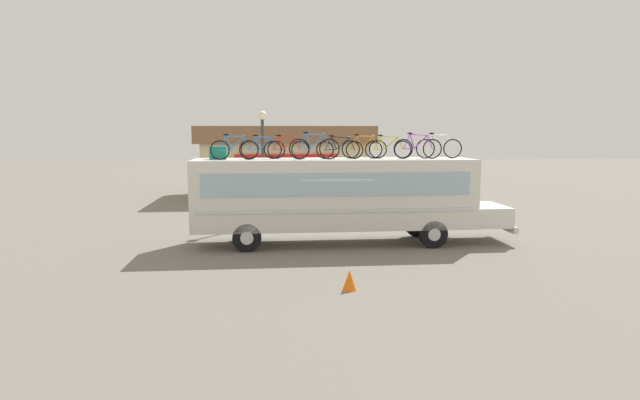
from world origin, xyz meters
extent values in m
plane|color=slate|center=(0.00, 0.00, 0.00)|extent=(120.00, 120.00, 0.00)
cube|color=silver|center=(0.00, 0.00, 1.90)|extent=(10.17, 2.39, 2.50)
cube|color=silver|center=(5.77, 0.00, 1.01)|extent=(1.37, 2.20, 0.73)
cube|color=#99B7C6|center=(0.00, -1.21, 2.32)|extent=(9.36, 0.04, 0.80)
cube|color=#99B7C6|center=(0.00, 1.21, 2.32)|extent=(9.36, 0.04, 0.80)
cube|color=silver|center=(0.00, -1.21, 1.40)|extent=(9.77, 0.03, 0.12)
cube|color=silver|center=(0.00, 1.21, 1.40)|extent=(9.77, 0.03, 0.12)
cube|color=silver|center=(6.52, 0.00, 0.57)|extent=(0.16, 2.27, 0.24)
cylinder|color=black|center=(3.46, -1.05, 0.50)|extent=(1.00, 0.28, 1.00)
cylinder|color=silver|center=(3.46, -1.05, 0.50)|extent=(0.45, 0.30, 0.45)
cylinder|color=black|center=(3.46, 1.05, 0.50)|extent=(1.00, 0.28, 1.00)
cylinder|color=silver|center=(3.46, 1.05, 0.50)|extent=(0.45, 0.30, 0.45)
cylinder|color=black|center=(-3.15, -1.05, 0.50)|extent=(1.00, 0.28, 1.00)
cylinder|color=silver|center=(-3.15, -1.05, 0.50)|extent=(0.45, 0.30, 0.45)
cylinder|color=black|center=(-3.15, 1.05, 0.50)|extent=(1.00, 0.28, 1.00)
cylinder|color=silver|center=(-3.15, 1.05, 0.50)|extent=(0.45, 0.30, 0.45)
cube|color=#1E7F66|center=(-4.17, 0.11, 3.38)|extent=(0.59, 0.35, 0.46)
torus|color=black|center=(-4.06, -0.37, 3.49)|extent=(0.69, 0.04, 0.69)
torus|color=black|center=(-3.06, -0.37, 3.49)|extent=(0.69, 0.04, 0.69)
cylinder|color=#197FDB|center=(-3.76, -0.37, 3.75)|extent=(0.19, 0.04, 0.49)
cylinder|color=#197FDB|center=(-3.46, -0.37, 3.74)|extent=(0.47, 0.04, 0.47)
cylinder|color=#197FDB|center=(-3.54, -0.37, 3.97)|extent=(0.60, 0.04, 0.07)
cylinder|color=#197FDB|center=(-3.87, -0.37, 3.50)|extent=(0.38, 0.03, 0.05)
cylinder|color=#197FDB|center=(-3.95, -0.37, 3.74)|extent=(0.25, 0.03, 0.51)
cylinder|color=#197FDB|center=(-3.15, -0.37, 3.73)|extent=(0.21, 0.03, 0.48)
cylinder|color=silver|center=(-3.24, -0.37, 4.01)|extent=(0.03, 0.44, 0.03)
ellipsoid|color=black|center=(-3.84, -0.37, 4.03)|extent=(0.20, 0.08, 0.06)
torus|color=black|center=(-3.05, 0.27, 3.48)|extent=(0.66, 0.04, 0.66)
torus|color=black|center=(-2.09, 0.27, 3.48)|extent=(0.66, 0.04, 0.66)
cylinder|color=#197FDB|center=(-2.76, 0.27, 3.73)|extent=(0.19, 0.04, 0.47)
cylinder|color=#197FDB|center=(-2.47, 0.27, 3.71)|extent=(0.45, 0.04, 0.45)
cylinder|color=#197FDB|center=(-2.55, 0.27, 3.94)|extent=(0.58, 0.04, 0.07)
cylinder|color=#197FDB|center=(-2.87, 0.27, 3.49)|extent=(0.37, 0.03, 0.05)
cylinder|color=#197FDB|center=(-2.94, 0.27, 3.72)|extent=(0.24, 0.03, 0.49)
cylinder|color=#197FDB|center=(-2.18, 0.27, 3.70)|extent=(0.20, 0.03, 0.46)
cylinder|color=silver|center=(-2.26, 0.27, 3.98)|extent=(0.03, 0.44, 0.03)
ellipsoid|color=black|center=(-2.84, 0.27, 4.00)|extent=(0.20, 0.08, 0.06)
torus|color=black|center=(-2.21, 0.17, 3.48)|extent=(0.66, 0.04, 0.66)
torus|color=black|center=(-1.22, 0.17, 3.48)|extent=(0.66, 0.04, 0.66)
cylinder|color=red|center=(-1.91, 0.17, 3.73)|extent=(0.19, 0.04, 0.47)
cylinder|color=red|center=(-1.62, 0.17, 3.71)|extent=(0.46, 0.04, 0.45)
cylinder|color=red|center=(-1.70, 0.17, 3.94)|extent=(0.60, 0.04, 0.07)
cylinder|color=red|center=(-2.02, 0.17, 3.49)|extent=(0.38, 0.03, 0.05)
cylinder|color=red|center=(-2.10, 0.17, 3.72)|extent=(0.24, 0.03, 0.49)
cylinder|color=red|center=(-1.31, 0.17, 3.70)|extent=(0.21, 0.03, 0.46)
cylinder|color=silver|center=(-1.40, 0.17, 3.98)|extent=(0.03, 0.44, 0.03)
ellipsoid|color=black|center=(-1.99, 0.17, 4.00)|extent=(0.20, 0.08, 0.06)
torus|color=black|center=(-1.28, -0.36, 3.52)|extent=(0.74, 0.04, 0.74)
torus|color=black|center=(-0.21, -0.36, 3.52)|extent=(0.74, 0.04, 0.74)
cylinder|color=#197FDB|center=(-0.96, -0.36, 3.80)|extent=(0.21, 0.04, 0.53)
cylinder|color=#197FDB|center=(-0.64, -0.36, 3.79)|extent=(0.50, 0.04, 0.51)
cylinder|color=#197FDB|center=(-0.72, -0.36, 4.05)|extent=(0.65, 0.04, 0.07)
cylinder|color=#197FDB|center=(-1.08, -0.36, 3.53)|extent=(0.41, 0.03, 0.05)
cylinder|color=#197FDB|center=(-1.17, -0.36, 3.79)|extent=(0.26, 0.03, 0.55)
cylinder|color=#197FDB|center=(-0.30, -0.36, 3.78)|extent=(0.22, 0.03, 0.52)
cylinder|color=silver|center=(-0.40, -0.36, 4.08)|extent=(0.03, 0.44, 0.03)
ellipsoid|color=black|center=(-1.05, -0.36, 4.10)|extent=(0.20, 0.08, 0.06)
torus|color=black|center=(-0.33, -0.05, 3.48)|extent=(0.65, 0.04, 0.65)
torus|color=black|center=(0.75, -0.05, 3.48)|extent=(0.65, 0.04, 0.65)
cylinder|color=black|center=(-0.01, -0.05, 3.72)|extent=(0.21, 0.04, 0.46)
cylinder|color=black|center=(0.32, -0.05, 3.71)|extent=(0.50, 0.04, 0.45)
cylinder|color=black|center=(0.23, -0.05, 3.93)|extent=(0.65, 0.04, 0.07)
cylinder|color=black|center=(-0.13, -0.05, 3.49)|extent=(0.41, 0.03, 0.05)
cylinder|color=black|center=(-0.21, -0.05, 3.71)|extent=(0.26, 0.03, 0.48)
cylinder|color=black|center=(0.66, -0.05, 3.70)|extent=(0.23, 0.03, 0.45)
cylinder|color=silver|center=(0.56, -0.05, 3.97)|extent=(0.03, 0.44, 0.03)
ellipsoid|color=black|center=(-0.09, -0.05, 3.99)|extent=(0.20, 0.08, 0.06)
torus|color=black|center=(0.64, 0.15, 3.49)|extent=(0.68, 0.04, 0.68)
torus|color=black|center=(1.66, 0.15, 3.49)|extent=(0.68, 0.04, 0.68)
cylinder|color=orange|center=(0.95, 0.15, 3.75)|extent=(0.20, 0.04, 0.48)
cylinder|color=orange|center=(1.25, 0.15, 3.73)|extent=(0.47, 0.04, 0.47)
cylinder|color=orange|center=(1.17, 0.15, 3.97)|extent=(0.61, 0.04, 0.07)
cylinder|color=orange|center=(0.84, 0.15, 3.50)|extent=(0.39, 0.03, 0.05)
cylinder|color=orange|center=(0.76, 0.15, 3.74)|extent=(0.25, 0.03, 0.50)
cylinder|color=orange|center=(1.57, 0.15, 3.72)|extent=(0.21, 0.03, 0.47)
cylinder|color=silver|center=(1.48, 0.15, 4.00)|extent=(0.03, 0.44, 0.03)
ellipsoid|color=black|center=(0.87, 0.15, 4.02)|extent=(0.20, 0.08, 0.06)
torus|color=black|center=(1.49, 0.12, 3.48)|extent=(0.66, 0.04, 0.66)
torus|color=black|center=(2.59, 0.12, 3.48)|extent=(0.66, 0.04, 0.66)
cylinder|color=#B2B20C|center=(1.82, 0.12, 3.73)|extent=(0.21, 0.04, 0.47)
cylinder|color=#B2B20C|center=(2.15, 0.12, 3.71)|extent=(0.51, 0.04, 0.45)
cylinder|color=#B2B20C|center=(2.06, 0.12, 3.94)|extent=(0.66, 0.04, 0.07)
cylinder|color=#B2B20C|center=(1.70, 0.12, 3.49)|extent=(0.42, 0.03, 0.05)
cylinder|color=#B2B20C|center=(1.61, 0.12, 3.72)|extent=(0.27, 0.03, 0.49)
cylinder|color=#B2B20C|center=(2.49, 0.12, 3.70)|extent=(0.23, 0.03, 0.46)
cylinder|color=silver|center=(2.39, 0.12, 3.98)|extent=(0.03, 0.44, 0.03)
ellipsoid|color=black|center=(1.73, 0.12, 4.00)|extent=(0.20, 0.08, 0.06)
torus|color=black|center=(2.52, -0.20, 3.51)|extent=(0.72, 0.04, 0.72)
torus|color=black|center=(3.61, -0.20, 3.51)|extent=(0.72, 0.04, 0.72)
cylinder|color=purple|center=(2.85, -0.20, 3.78)|extent=(0.21, 0.04, 0.52)
cylinder|color=purple|center=(3.17, -0.20, 3.77)|extent=(0.50, 0.04, 0.50)
cylinder|color=purple|center=(3.09, -0.20, 4.02)|extent=(0.65, 0.04, 0.07)
cylinder|color=purple|center=(2.73, -0.20, 3.52)|extent=(0.41, 0.03, 0.05)
cylinder|color=purple|center=(2.64, -0.20, 3.77)|extent=(0.27, 0.03, 0.54)
cylinder|color=purple|center=(3.51, -0.20, 3.76)|extent=(0.23, 0.03, 0.50)
cylinder|color=silver|center=(3.41, -0.20, 4.05)|extent=(0.03, 0.44, 0.03)
ellipsoid|color=black|center=(2.76, -0.20, 4.08)|extent=(0.20, 0.08, 0.06)
torus|color=black|center=(3.40, -0.01, 3.51)|extent=(0.72, 0.04, 0.72)
torus|color=black|center=(4.44, -0.01, 3.51)|extent=(0.72, 0.04, 0.72)
cylinder|color=white|center=(3.72, -0.01, 3.78)|extent=(0.20, 0.04, 0.51)
cylinder|color=white|center=(4.03, -0.01, 3.76)|extent=(0.48, 0.04, 0.49)
cylinder|color=white|center=(3.94, -0.01, 4.01)|extent=(0.62, 0.04, 0.07)
cylinder|color=white|center=(3.60, -0.01, 3.52)|extent=(0.40, 0.03, 0.05)
cylinder|color=white|center=(3.52, -0.01, 3.77)|extent=(0.25, 0.03, 0.53)
cylinder|color=white|center=(4.35, -0.01, 3.75)|extent=(0.22, 0.03, 0.50)
cylinder|color=silver|center=(4.25, -0.01, 4.05)|extent=(0.03, 0.44, 0.03)
ellipsoid|color=black|center=(3.63, -0.01, 4.07)|extent=(0.20, 0.08, 0.06)
cube|color=beige|center=(-1.27, 15.76, 1.72)|extent=(10.00, 6.76, 3.43)
cube|color=brown|center=(-1.27, 15.76, 3.95)|extent=(10.81, 7.30, 1.04)
cube|color=red|center=(-1.27, 12.28, 2.47)|extent=(6.00, 0.16, 0.70)
cone|color=orange|center=(-0.32, -6.00, 0.27)|extent=(0.38, 0.38, 0.53)
cylinder|color=#38383D|center=(-2.61, 4.58, 2.36)|extent=(0.14, 0.14, 4.73)
sphere|color=#F2EDCC|center=(-2.61, 4.58, 4.85)|extent=(0.40, 0.40, 0.40)
camera|label=1|loc=(-2.47, -19.78, 4.13)|focal=30.68mm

